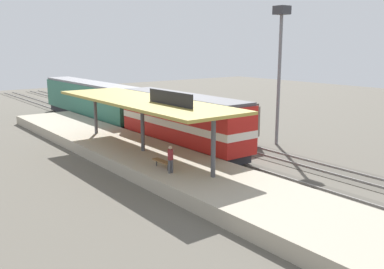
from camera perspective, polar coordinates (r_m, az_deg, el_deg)
name	(u,v)px	position (r m, az deg, el deg)	size (l,w,h in m)	color
ground_plane	(212,149)	(35.60, 2.65, -2.01)	(120.00, 120.00, 0.00)	#5B564C
track_near	(193,153)	(34.38, 0.09, -2.45)	(3.20, 110.00, 0.16)	#4E4941
track_far	(235,145)	(37.27, 5.72, -1.37)	(3.20, 110.00, 0.16)	#4E4941
platform	(143,157)	(31.78, -6.52, -2.95)	(6.00, 44.00, 0.90)	#A89E89
station_canopy	(143,102)	(30.91, -6.61, 4.35)	(5.20, 18.00, 4.70)	#47474C
platform_bench	(162,161)	(27.01, -4.03, -3.61)	(0.44, 1.70, 0.50)	#333338
locomotive	(182,121)	(35.03, -1.38, 1.80)	(2.93, 14.43, 4.44)	#28282D
passenger_carriage_single	(90,100)	(50.58, -13.47, 4.49)	(2.90, 20.00, 4.24)	#28282D
freight_car	(203,116)	(40.16, 1.48, 2.47)	(2.80, 12.00, 3.54)	#28282D
light_mast	(280,47)	(37.25, 11.72, 11.42)	(1.10, 1.10, 11.70)	slate
person_waiting	(170,158)	(25.86, -2.89, -3.13)	(0.34, 0.34, 1.71)	#4C4C51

